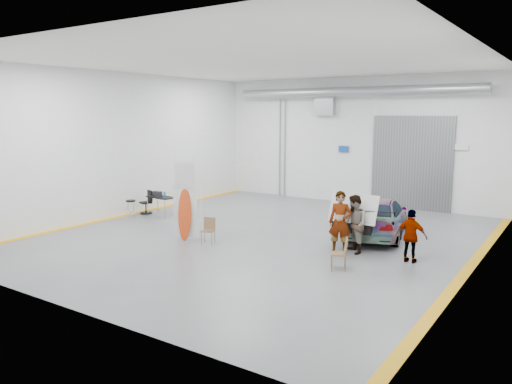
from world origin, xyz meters
The scene contains 13 objects.
ground centered at (0.00, 0.00, 0.00)m, with size 16.00×16.00×0.00m, color slate.
room_shell centered at (0.24, 2.22, 4.08)m, with size 14.02×16.18×6.01m.
sedan_car centered at (3.31, 2.40, 0.68)m, with size 1.92×4.72×1.37m, color silver.
person_a centered at (3.15, -0.47, 0.98)m, with size 0.71×0.47×1.95m, color #947650.
person_b centered at (3.53, -0.26, 0.92)m, with size 0.90×0.69×1.83m, color #43697B.
person_c centered at (5.30, -0.26, 0.79)m, with size 0.91×0.38×1.58m, color #A15235.
surfboard_display centered at (-1.96, -1.99, 1.18)m, with size 0.80×0.38×2.90m.
folding_chair_near centered at (-0.98, -1.87, 0.27)m, with size 0.52×0.56×0.86m.
folding_chair_far centered at (3.85, -2.10, 0.29)m, with size 0.57×0.70×0.92m.
shop_stool centered at (-6.08, -0.61, 0.39)m, with size 0.40×0.40×0.79m.
work_table centered at (-5.65, 0.64, 0.81)m, with size 1.36×0.81×1.05m.
office_chair centered at (-6.40, 0.59, 0.44)m, with size 0.55×0.58×0.99m.
trunk_lid centered at (3.31, 0.29, 1.39)m, with size 1.60×0.97×0.04m, color silver.
Camera 1 is at (9.36, -14.49, 4.32)m, focal length 35.00 mm.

